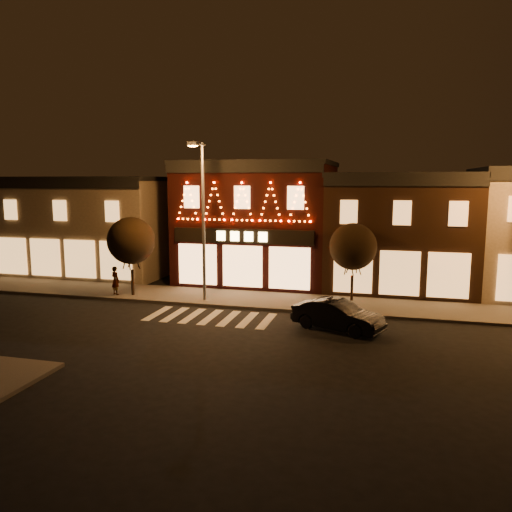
% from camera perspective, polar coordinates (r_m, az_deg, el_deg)
% --- Properties ---
extents(ground, '(120.00, 120.00, 0.00)m').
position_cam_1_polar(ground, '(22.68, -8.69, -9.52)').
color(ground, black).
rests_on(ground, ground).
extents(sidewalk_far, '(44.00, 4.00, 0.15)m').
position_cam_1_polar(sidewalk_far, '(29.37, 1.15, -5.09)').
color(sidewalk_far, '#47423D').
rests_on(sidewalk_far, ground).
extents(building_left, '(12.20, 8.28, 7.30)m').
position_cam_1_polar(building_left, '(40.24, -17.98, 3.38)').
color(building_left, '#70634F').
rests_on(building_left, ground).
extents(building_pulp, '(10.20, 8.34, 8.30)m').
position_cam_1_polar(building_pulp, '(34.94, 0.28, 3.90)').
color(building_pulp, black).
rests_on(building_pulp, ground).
extents(building_right_a, '(9.20, 8.28, 7.50)m').
position_cam_1_polar(building_right_a, '(33.90, 16.05, 2.74)').
color(building_right_a, '#311C11').
rests_on(building_right_a, ground).
extents(streetlamp_mid, '(0.58, 2.05, 8.95)m').
position_cam_1_polar(streetlamp_mid, '(28.39, -6.18, 5.28)').
color(streetlamp_mid, '#59595E').
rests_on(streetlamp_mid, sidewalk_far).
extents(tree_left, '(2.83, 2.83, 4.73)m').
position_cam_1_polar(tree_left, '(30.81, -14.06, 1.70)').
color(tree_left, black).
rests_on(tree_left, sidewalk_far).
extents(tree_right, '(2.69, 2.69, 4.49)m').
position_cam_1_polar(tree_right, '(29.00, 11.01, 1.06)').
color(tree_right, black).
rests_on(tree_right, sidewalk_far).
extents(dark_sedan, '(4.60, 3.03, 1.43)m').
position_cam_1_polar(dark_sedan, '(24.07, 9.29, -6.69)').
color(dark_sedan, black).
rests_on(dark_sedan, ground).
extents(pedestrian, '(0.75, 0.64, 1.74)m').
position_cam_1_polar(pedestrian, '(31.52, -15.74, -2.71)').
color(pedestrian, gray).
rests_on(pedestrian, sidewalk_far).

